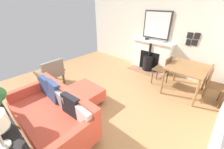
# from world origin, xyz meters

# --- Properties ---
(ground_plane) EXTENTS (5.70, 5.28, 0.01)m
(ground_plane) POSITION_xyz_m (0.00, 0.00, -0.00)
(ground_plane) COLOR #A87A4C
(wall_left) EXTENTS (0.12, 5.28, 2.69)m
(wall_left) POSITION_xyz_m (-2.85, 0.00, 1.35)
(wall_left) COLOR beige
(wall_left) RESTS_ON ground
(fireplace) EXTENTS (0.62, 1.41, 1.04)m
(fireplace) POSITION_xyz_m (-2.62, 0.31, 0.47)
(fireplace) COLOR #93664C
(fireplace) RESTS_ON ground
(mirror_over_mantel) EXTENTS (0.04, 0.91, 0.86)m
(mirror_over_mantel) POSITION_xyz_m (-2.76, 0.31, 1.52)
(mirror_over_mantel) COLOR #2D2823
(mantel_bowl_near) EXTENTS (0.13, 0.13, 0.05)m
(mantel_bowl_near) POSITION_xyz_m (-2.67, 0.06, 1.06)
(mantel_bowl_near) COLOR black
(mantel_bowl_near) RESTS_ON fireplace
(mantel_bowl_far) EXTENTS (0.12, 0.12, 0.05)m
(mantel_bowl_far) POSITION_xyz_m (-2.67, 0.68, 1.06)
(mantel_bowl_far) COLOR #9E9384
(mantel_bowl_far) RESTS_ON fireplace
(sofa) EXTENTS (0.89, 1.82, 0.80)m
(sofa) POSITION_xyz_m (0.95, 0.28, 0.34)
(sofa) COLOR #B2B2B7
(sofa) RESTS_ON ground
(ottoman) EXTENTS (0.66, 0.80, 0.37)m
(ottoman) POSITION_xyz_m (0.09, 0.07, 0.23)
(ottoman) COLOR #B2B2B7
(ottoman) RESTS_ON ground
(armchair_accent) EXTENTS (0.70, 0.61, 0.81)m
(armchair_accent) POSITION_xyz_m (0.25, -1.20, 0.44)
(armchair_accent) COLOR brown
(armchair_accent) RESTS_ON ground
(dining_table) EXTENTS (1.02, 0.88, 0.75)m
(dining_table) POSITION_xyz_m (-1.94, 1.69, 0.66)
(dining_table) COLOR olive
(dining_table) RESTS_ON ground
(dining_chair_near_fireplace) EXTENTS (0.40, 0.40, 0.87)m
(dining_chair_near_fireplace) POSITION_xyz_m (-1.94, 1.11, 0.52)
(dining_chair_near_fireplace) COLOR brown
(dining_chair_near_fireplace) RESTS_ON ground
(dining_chair_by_back_wall) EXTENTS (0.45, 0.45, 0.91)m
(dining_chair_by_back_wall) POSITION_xyz_m (-1.93, 2.26, 0.54)
(dining_chair_by_back_wall) COLOR brown
(dining_chair_by_back_wall) RESTS_ON ground
(photo_gallery_row) EXTENTS (0.02, 0.33, 0.38)m
(photo_gallery_row) POSITION_xyz_m (-2.77, 1.44, 1.25)
(photo_gallery_row) COLOR black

